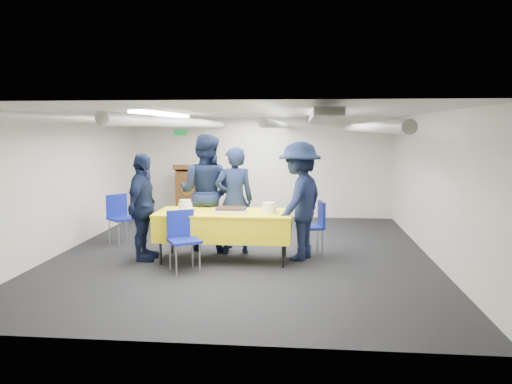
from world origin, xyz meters
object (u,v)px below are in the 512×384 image
(serving_table, at_px, (225,225))
(sailor_b, at_px, (205,192))
(podium, at_px, (190,192))
(sailor_c, at_px, (143,207))
(chair_left, at_px, (120,213))
(sailor_d, at_px, (300,201))
(chair_near, at_px, (183,234))
(sheet_cake, at_px, (231,210))
(chair_right, at_px, (315,222))
(sailor_a, at_px, (234,200))

(serving_table, height_order, sailor_b, sailor_b)
(podium, relative_size, sailor_c, 0.75)
(chair_left, xyz_separation_m, sailor_d, (3.22, -0.82, 0.39))
(chair_left, distance_m, sailor_b, 1.73)
(serving_table, height_order, chair_near, chair_near)
(sheet_cake, relative_size, chair_right, 0.54)
(chair_left, xyz_separation_m, sailor_a, (2.15, -0.54, 0.35))
(podium, bearing_deg, sailor_b, -71.70)
(sheet_cake, relative_size, sailor_c, 0.28)
(serving_table, relative_size, sailor_c, 1.25)
(chair_near, xyz_separation_m, sailor_c, (-0.75, 0.50, 0.30))
(serving_table, relative_size, sailor_a, 1.19)
(chair_right, distance_m, sailor_c, 2.77)
(chair_near, bearing_deg, sailor_c, 146.23)
(sailor_a, bearing_deg, sailor_c, 6.15)
(sailor_b, bearing_deg, sheet_cake, 137.50)
(sailor_a, bearing_deg, podium, -81.49)
(chair_near, bearing_deg, sailor_d, 25.73)
(chair_right, bearing_deg, sailor_d, -127.35)
(podium, distance_m, chair_left, 2.57)
(chair_near, bearing_deg, sheet_cake, 39.51)
(serving_table, height_order, podium, podium)
(serving_table, distance_m, chair_left, 2.31)
(serving_table, bearing_deg, sailor_d, 10.32)
(serving_table, xyz_separation_m, sailor_a, (0.09, 0.49, 0.32))
(sailor_a, bearing_deg, sailor_d, 148.09)
(serving_table, xyz_separation_m, chair_near, (-0.52, -0.60, -0.03))
(sailor_b, bearing_deg, sailor_c, 55.28)
(podium, distance_m, sailor_c, 3.60)
(chair_near, height_order, sailor_c, sailor_c)
(sheet_cake, height_order, sailor_a, sailor_a)
(chair_right, relative_size, sailor_b, 0.45)
(sheet_cake, height_order, sailor_d, sailor_d)
(serving_table, distance_m, chair_near, 0.79)
(chair_near, distance_m, sailor_b, 1.37)
(chair_right, xyz_separation_m, sailor_a, (-1.32, -0.05, 0.35))
(chair_near, relative_size, chair_right, 1.00)
(sheet_cake, height_order, sailor_c, sailor_c)
(serving_table, bearing_deg, sailor_a, 79.97)
(sheet_cake, xyz_separation_m, chair_right, (1.29, 0.62, -0.28))
(serving_table, bearing_deg, podium, 111.25)
(podium, distance_m, sailor_a, 3.35)
(chair_near, relative_size, sailor_a, 0.50)
(serving_table, relative_size, sailor_b, 1.07)
(sheet_cake, height_order, podium, podium)
(podium, relative_size, sailor_a, 0.71)
(podium, height_order, sailor_c, sailor_c)
(sailor_c, bearing_deg, sheet_cake, -87.61)
(chair_near, height_order, sailor_a, sailor_a)
(serving_table, relative_size, sheet_cake, 4.49)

